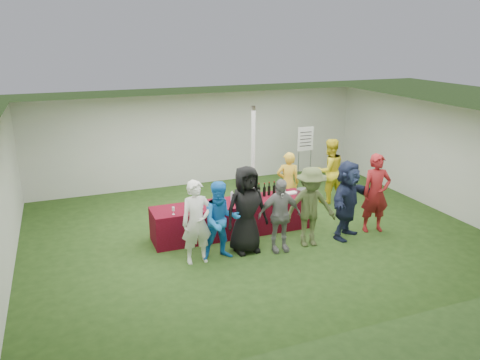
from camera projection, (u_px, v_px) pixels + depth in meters
name	position (u px, v px, depth m)	size (l,w,h in m)	color
ground	(253.00, 232.00, 10.74)	(60.00, 60.00, 0.00)	#284719
tent	(253.00, 161.00, 11.58)	(10.00, 10.00, 10.00)	white
serving_table	(232.00, 218.00, 10.57)	(3.60, 0.80, 0.75)	maroon
wine_bottles	(259.00, 192.00, 10.78)	(0.90, 0.16, 0.32)	black
wine_glasses	(197.00, 207.00, 9.88)	(1.11, 0.11, 0.16)	silver
water_bottle	(232.00, 197.00, 10.51)	(0.07, 0.07, 0.23)	silver
bar_towel	(292.00, 193.00, 11.03)	(0.25, 0.18, 0.03)	white
dump_bucket	(302.00, 193.00, 10.81)	(0.27, 0.27, 0.18)	slate
wine_list_sign	(305.00, 143.00, 13.53)	(0.50, 0.03, 1.80)	slate
staff_pourer	(288.00, 183.00, 11.68)	(0.58, 0.38, 1.58)	yellow
staff_back	(329.00, 171.00, 12.41)	(0.85, 0.66, 1.74)	yellow
customer_0	(197.00, 222.00, 9.10)	(0.62, 0.41, 1.69)	white
customer_1	(221.00, 221.00, 9.26)	(0.79, 0.61, 1.62)	blue
customer_2	(246.00, 210.00, 9.54)	(0.90, 0.59, 1.84)	black
customer_3	(279.00, 215.00, 9.61)	(0.92, 0.38, 1.57)	gray
customer_4	(310.00, 207.00, 9.83)	(1.12, 0.65, 1.74)	#4A562E
customer_5	(347.00, 200.00, 10.23)	(1.63, 0.52, 1.76)	#1E2644
customer_6	(376.00, 193.00, 10.56)	(0.66, 0.43, 1.82)	maroon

